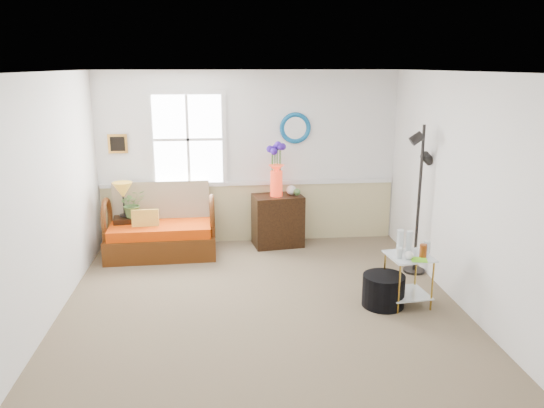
{
  "coord_description": "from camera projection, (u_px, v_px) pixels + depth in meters",
  "views": [
    {
      "loc": [
        -0.43,
        -5.42,
        2.67
      ],
      "look_at": [
        0.13,
        0.25,
        1.17
      ],
      "focal_mm": 35.0,
      "sensor_mm": 36.0,
      "label": 1
    }
  ],
  "objects": [
    {
      "name": "floor",
      "position": [
        263.0,
        311.0,
        5.93
      ],
      "size": [
        4.5,
        5.0,
        0.01
      ],
      "primitive_type": "cube",
      "color": "brown",
      "rests_on": "ground"
    },
    {
      "name": "ceiling",
      "position": [
        261.0,
        72.0,
        5.27
      ],
      "size": [
        4.5,
        5.0,
        0.01
      ],
      "primitive_type": "cube",
      "color": "white",
      "rests_on": "walls"
    },
    {
      "name": "walls",
      "position": [
        262.0,
        198.0,
        5.6
      ],
      "size": [
        4.51,
        5.01,
        2.6
      ],
      "color": "white",
      "rests_on": "floor"
    },
    {
      "name": "wainscot",
      "position": [
        250.0,
        213.0,
        8.21
      ],
      "size": [
        4.46,
        0.02,
        0.9
      ],
      "primitive_type": "cube",
      "color": "#C7BA83",
      "rests_on": "walls"
    },
    {
      "name": "chair_rail",
      "position": [
        249.0,
        183.0,
        8.08
      ],
      "size": [
        4.46,
        0.04,
        0.06
      ],
      "primitive_type": "cube",
      "color": "white",
      "rests_on": "walls"
    },
    {
      "name": "window",
      "position": [
        188.0,
        139.0,
        7.82
      ],
      "size": [
        1.14,
        0.06,
        1.44
      ],
      "primitive_type": null,
      "color": "white",
      "rests_on": "walls"
    },
    {
      "name": "picture",
      "position": [
        118.0,
        144.0,
        7.75
      ],
      "size": [
        0.28,
        0.03,
        0.28
      ],
      "primitive_type": "cube",
      "color": "#C68834",
      "rests_on": "walls"
    },
    {
      "name": "mirror",
      "position": [
        295.0,
        128.0,
        7.94
      ],
      "size": [
        0.47,
        0.07,
        0.47
      ],
      "primitive_type": "torus",
      "rotation": [
        1.57,
        0.0,
        0.0
      ],
      "color": "#1278BE",
      "rests_on": "walls"
    },
    {
      "name": "loveseat",
      "position": [
        160.0,
        221.0,
        7.58
      ],
      "size": [
        1.56,
        0.92,
        1.0
      ],
      "primitive_type": null,
      "rotation": [
        0.0,
        0.0,
        0.03
      ],
      "color": "#57260A",
      "rests_on": "floor"
    },
    {
      "name": "throw_pillow",
      "position": [
        146.0,
        223.0,
        7.46
      ],
      "size": [
        0.38,
        0.12,
        0.37
      ],
      "primitive_type": null,
      "rotation": [
        0.0,
        0.0,
        0.07
      ],
      "color": "#C57821",
      "rests_on": "loveseat"
    },
    {
      "name": "lamp_stand",
      "position": [
        126.0,
        235.0,
        7.7
      ],
      "size": [
        0.35,
        0.35,
        0.55
      ],
      "primitive_type": null,
      "rotation": [
        0.0,
        0.0,
        0.14
      ],
      "color": "#311B0B",
      "rests_on": "floor"
    },
    {
      "name": "table_lamp",
      "position": [
        123.0,
        200.0,
        7.56
      ],
      "size": [
        0.31,
        0.31,
        0.51
      ],
      "primitive_type": null,
      "rotation": [
        0.0,
        0.0,
        0.1
      ],
      "color": "#B38325",
      "rests_on": "lamp_stand"
    },
    {
      "name": "potted_plant",
      "position": [
        133.0,
        207.0,
        7.59
      ],
      "size": [
        0.5,
        0.52,
        0.31
      ],
      "primitive_type": "imported",
      "rotation": [
        0.0,
        0.0,
        0.48
      ],
      "color": "#4B7139",
      "rests_on": "lamp_stand"
    },
    {
      "name": "cabinet",
      "position": [
        278.0,
        220.0,
        8.0
      ],
      "size": [
        0.78,
        0.56,
        0.78
      ],
      "primitive_type": null,
      "rotation": [
        0.0,
        0.0,
        0.14
      ],
      "color": "#311B0B",
      "rests_on": "floor"
    },
    {
      "name": "flower_vase",
      "position": [
        276.0,
        170.0,
        7.78
      ],
      "size": [
        0.3,
        0.3,
        0.79
      ],
      "primitive_type": null,
      "rotation": [
        0.0,
        0.0,
        0.39
      ],
      "color": "red",
      "rests_on": "cabinet"
    },
    {
      "name": "side_table",
      "position": [
        408.0,
        280.0,
        6.02
      ],
      "size": [
        0.52,
        0.52,
        0.6
      ],
      "primitive_type": null,
      "rotation": [
        0.0,
        0.0,
        0.11
      ],
      "color": "#AF892D",
      "rests_on": "floor"
    },
    {
      "name": "tabletop_items",
      "position": [
        413.0,
        244.0,
        5.92
      ],
      "size": [
        0.51,
        0.51,
        0.26
      ],
      "primitive_type": null,
      "rotation": [
        0.0,
        0.0,
        -0.22
      ],
      "color": "silver",
      "rests_on": "side_table"
    },
    {
      "name": "floor_lamp",
      "position": [
        419.0,
        201.0,
        6.81
      ],
      "size": [
        0.29,
        0.29,
        1.95
      ],
      "primitive_type": null,
      "rotation": [
        0.0,
        0.0,
        -0.05
      ],
      "color": "black",
      "rests_on": "floor"
    },
    {
      "name": "ottoman",
      "position": [
        383.0,
        290.0,
        6.02
      ],
      "size": [
        0.48,
        0.48,
        0.37
      ],
      "primitive_type": "cylinder",
      "rotation": [
        0.0,
        0.0,
        0.02
      ],
      "color": "black",
      "rests_on": "floor"
    }
  ]
}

